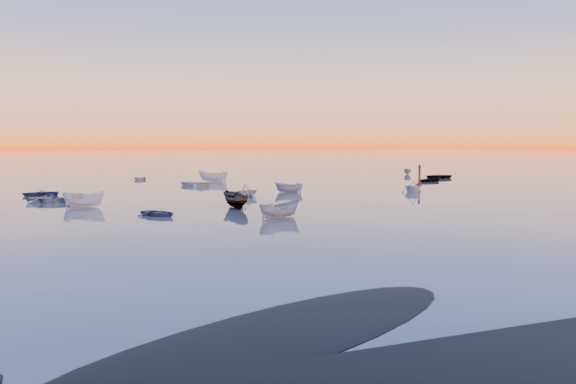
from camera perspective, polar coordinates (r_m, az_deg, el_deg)
name	(u,v)px	position (r m, az deg, el deg)	size (l,w,h in m)	color
ground	(154,171)	(117.58, -13.41, 2.08)	(600.00, 600.00, 0.00)	slate
mud_lobes	(542,301)	(22.88, 24.42, -10.04)	(140.00, 6.00, 0.07)	black
moored_fleet	(207,189)	(71.40, -8.24, 0.34)	(124.00, 58.00, 1.20)	white
boat_near_center	(280,218)	(43.43, -0.86, -2.62)	(3.74, 1.58, 1.29)	gray
boat_near_right	(412,192)	(67.00, 12.53, -0.04)	(3.21, 1.44, 1.12)	white
channel_marker	(419,176)	(79.41, 13.21, 1.57)	(0.83, 0.83, 2.95)	#46180F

